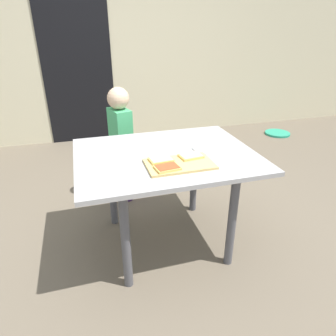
# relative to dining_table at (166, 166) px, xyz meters

# --- Properties ---
(ground_plane) EXTENTS (16.00, 16.00, 0.00)m
(ground_plane) POSITION_rel_dining_table_xyz_m (0.00, 0.00, -0.64)
(ground_plane) COLOR brown
(house_wall_back) EXTENTS (8.00, 0.20, 2.62)m
(house_wall_back) POSITION_rel_dining_table_xyz_m (0.00, 2.62, 0.67)
(house_wall_back) COLOR beige
(house_wall_back) RESTS_ON ground
(house_door) EXTENTS (0.90, 0.02, 2.00)m
(house_door) POSITION_rel_dining_table_xyz_m (-0.49, 2.52, 0.36)
(house_door) COLOR black
(house_door) RESTS_ON ground
(dining_table) EXTENTS (1.20, 0.94, 0.73)m
(dining_table) POSITION_rel_dining_table_xyz_m (0.00, 0.00, 0.00)
(dining_table) COLOR #9E9C9B
(dining_table) RESTS_ON ground
(cutting_board) EXTENTS (0.42, 0.25, 0.02)m
(cutting_board) POSITION_rel_dining_table_xyz_m (0.03, -0.20, 0.10)
(cutting_board) COLOR tan
(cutting_board) RESTS_ON dining_table
(pizza_slice_near_left) EXTENTS (0.16, 0.12, 0.02)m
(pizza_slice_near_left) POSITION_rel_dining_table_xyz_m (-0.07, -0.26, 0.12)
(pizza_slice_near_left) COLOR #E4B75D
(pizza_slice_near_left) RESTS_ON cutting_board
(pizza_slice_far_left) EXTENTS (0.15, 0.12, 0.02)m
(pizza_slice_far_left) POSITION_rel_dining_table_xyz_m (-0.07, -0.14, 0.12)
(pizza_slice_far_left) COLOR #E4B75D
(pizza_slice_far_left) RESTS_ON cutting_board
(pizza_slice_far_right) EXTENTS (0.16, 0.12, 0.02)m
(pizza_slice_far_right) POSITION_rel_dining_table_xyz_m (0.13, -0.14, 0.12)
(pizza_slice_far_right) COLOR #E4B75D
(pizza_slice_far_right) RESTS_ON cutting_board
(plate_white_right) EXTENTS (0.23, 0.23, 0.01)m
(plate_white_right) POSITION_rel_dining_table_xyz_m (0.32, 0.01, 0.10)
(plate_white_right) COLOR white
(plate_white_right) RESTS_ON dining_table
(child_left) EXTENTS (0.20, 0.27, 1.05)m
(child_left) POSITION_rel_dining_table_xyz_m (-0.20, 0.75, -0.02)
(child_left) COLOR #462A5A
(child_left) RESTS_ON ground
(garden_hose_coil) EXTENTS (0.37, 0.37, 0.03)m
(garden_hose_coil) POSITION_rel_dining_table_xyz_m (2.33, 1.93, -0.62)
(garden_hose_coil) COLOR #269370
(garden_hose_coil) RESTS_ON ground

